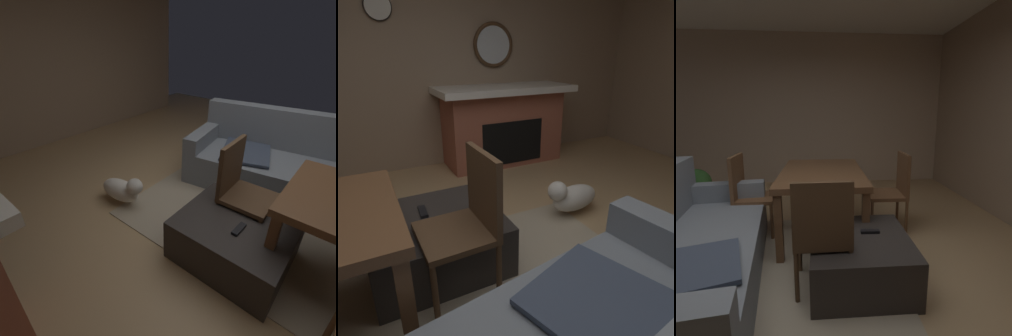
% 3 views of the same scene
% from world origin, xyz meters
% --- Properties ---
extents(floor, '(8.57, 8.57, 0.00)m').
position_xyz_m(floor, '(0.00, 0.00, 0.00)').
color(floor, tan).
extents(wall_back_fireplace_side, '(7.54, 0.12, 2.86)m').
position_xyz_m(wall_back_fireplace_side, '(0.00, -2.72, 1.43)').
color(wall_back_fireplace_side, '#9E846B').
rests_on(wall_back_fireplace_side, ground).
extents(area_rug, '(2.60, 2.00, 0.01)m').
position_xyz_m(area_rug, '(0.18, 0.04, 0.01)').
color(area_rug, tan).
rests_on(area_rug, ground).
extents(fireplace, '(1.80, 0.76, 1.05)m').
position_xyz_m(fireplace, '(-1.23, -2.35, 0.53)').
color(fireplace, '#9E5642').
rests_on(fireplace, ground).
extents(round_wall_mirror, '(0.56, 0.05, 0.56)m').
position_xyz_m(round_wall_mirror, '(-1.23, -2.63, 1.54)').
color(round_wall_mirror, '#4C331E').
extents(ottoman_coffee_table, '(0.91, 0.81, 0.39)m').
position_xyz_m(ottoman_coffee_table, '(0.18, -0.62, 0.20)').
color(ottoman_coffee_table, '#2D2826').
rests_on(ottoman_coffee_table, ground).
extents(tv_remote, '(0.06, 0.16, 0.02)m').
position_xyz_m(tv_remote, '(0.23, -0.71, 0.40)').
color(tv_remote, black).
rests_on(tv_remote, ottoman_coffee_table).
extents(dining_chair_west, '(0.45, 0.45, 0.93)m').
position_xyz_m(dining_chair_west, '(0.03, -0.31, 0.52)').
color(dining_chair_west, '#513823').
rests_on(dining_chair_west, ground).
extents(small_dog, '(0.57, 0.29, 0.34)m').
position_xyz_m(small_dog, '(-1.14, -0.73, 0.19)').
color(small_dog, silver).
rests_on(small_dog, ground).
extents(wall_clock, '(0.30, 0.03, 0.30)m').
position_xyz_m(wall_clock, '(0.14, -2.63, 1.92)').
color(wall_clock, silver).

